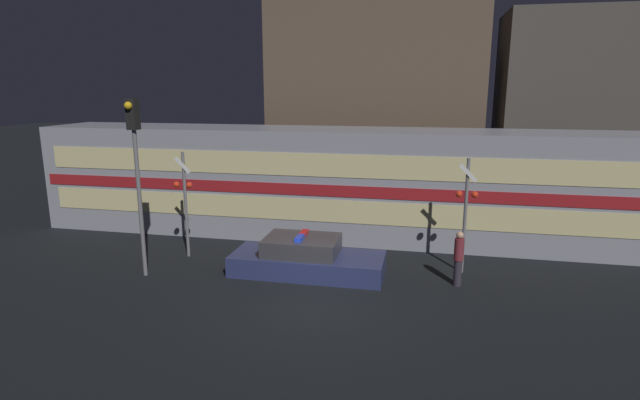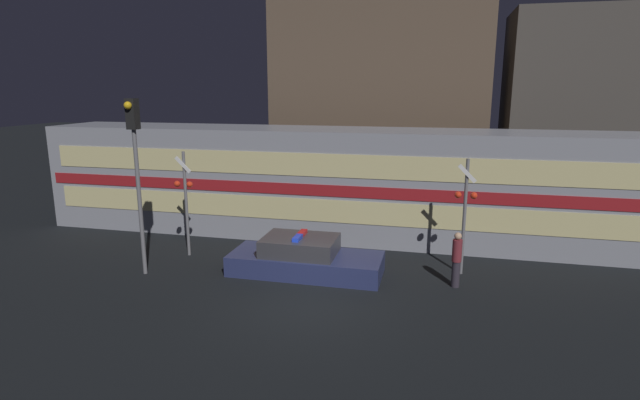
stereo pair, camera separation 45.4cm
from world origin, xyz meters
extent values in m
plane|color=black|center=(0.00, 0.00, 0.00)|extent=(120.00, 120.00, 0.00)
cube|color=gray|center=(-0.77, 6.58, 2.10)|extent=(23.20, 3.10, 4.20)
cube|color=maroon|center=(-0.77, 5.02, 2.10)|extent=(22.74, 0.03, 0.42)
cube|color=beige|center=(-0.77, 5.02, 1.34)|extent=(22.04, 0.02, 0.84)
cube|color=beige|center=(-0.77, 5.02, 3.02)|extent=(22.04, 0.02, 0.84)
cube|color=navy|center=(-0.62, 2.15, 0.32)|extent=(4.78, 1.86, 0.63)
cube|color=#333338|center=(-0.81, 2.15, 0.90)|extent=(2.30, 1.64, 0.54)
cube|color=blue|center=(-0.81, 1.88, 1.23)|extent=(0.20, 0.56, 0.12)
cube|color=red|center=(-0.81, 2.43, 1.23)|extent=(0.20, 0.56, 0.12)
cylinder|color=#2D2833|center=(3.95, 2.12, 0.40)|extent=(0.24, 0.24, 0.79)
cylinder|color=maroon|center=(3.95, 2.12, 1.12)|extent=(0.28, 0.28, 0.66)
sphere|color=tan|center=(3.95, 2.12, 1.56)|extent=(0.21, 0.21, 0.21)
cylinder|color=slate|center=(4.15, 3.26, 1.83)|extent=(0.10, 0.10, 3.66)
sphere|color=red|center=(3.92, 3.15, 2.56)|extent=(0.21, 0.21, 0.21)
sphere|color=red|center=(4.38, 3.15, 2.56)|extent=(0.21, 0.21, 0.21)
cube|color=white|center=(4.15, 3.19, 3.22)|extent=(0.58, 0.03, 0.58)
cylinder|color=slate|center=(-5.08, 2.91, 1.82)|extent=(0.10, 0.10, 3.65)
sphere|color=red|center=(-5.31, 2.79, 2.55)|extent=(0.21, 0.21, 0.21)
sphere|color=red|center=(-4.85, 2.79, 2.55)|extent=(0.21, 0.21, 0.21)
cube|color=white|center=(-5.08, 2.84, 3.21)|extent=(0.58, 0.03, 0.58)
cylinder|color=slate|center=(-5.57, 0.95, 2.27)|extent=(0.13, 0.13, 4.54)
cube|color=black|center=(-5.57, 0.95, 4.99)|extent=(0.30, 0.30, 0.90)
sphere|color=gold|center=(-5.57, 0.76, 5.24)|extent=(0.23, 0.23, 0.23)
cube|color=brown|center=(0.32, 13.14, 5.09)|extent=(10.09, 5.11, 10.18)
cube|color=#47423D|center=(10.35, 14.58, 4.65)|extent=(7.97, 4.59, 9.31)
camera|label=1|loc=(2.84, -12.34, 5.75)|focal=28.00mm
camera|label=2|loc=(3.28, -12.24, 5.75)|focal=28.00mm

